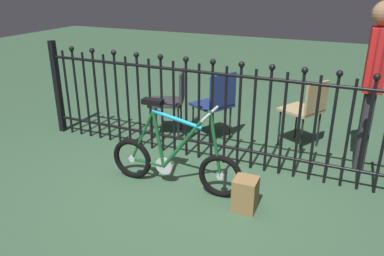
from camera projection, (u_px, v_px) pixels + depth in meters
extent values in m
plane|color=#385A3F|center=(191.00, 188.00, 3.73)|extent=(20.00, 20.00, 0.00)
cylinder|color=black|center=(58.00, 92.00, 4.92)|extent=(0.03, 0.03, 1.09)
sphere|color=black|center=(52.00, 47.00, 4.70)|extent=(0.06, 0.06, 0.06)
cylinder|color=black|center=(67.00, 93.00, 4.86)|extent=(0.03, 0.03, 1.09)
cylinder|color=black|center=(77.00, 94.00, 4.80)|extent=(0.03, 0.03, 1.09)
sphere|color=black|center=(72.00, 49.00, 4.59)|extent=(0.06, 0.06, 0.06)
cylinder|color=black|center=(87.00, 96.00, 4.74)|extent=(0.03, 0.03, 1.09)
cylinder|color=black|center=(97.00, 97.00, 4.68)|extent=(0.03, 0.03, 1.09)
sphere|color=black|center=(92.00, 51.00, 4.47)|extent=(0.06, 0.06, 0.06)
cylinder|color=black|center=(107.00, 99.00, 4.62)|extent=(0.03, 0.03, 1.09)
cylinder|color=black|center=(117.00, 101.00, 4.57)|extent=(0.03, 0.03, 1.09)
sphere|color=black|center=(114.00, 53.00, 4.35)|extent=(0.06, 0.06, 0.06)
cylinder|color=black|center=(128.00, 102.00, 4.51)|extent=(0.03, 0.03, 1.09)
cylinder|color=black|center=(139.00, 104.00, 4.45)|extent=(0.03, 0.03, 1.09)
sphere|color=black|center=(136.00, 55.00, 4.23)|extent=(0.06, 0.06, 0.06)
cylinder|color=black|center=(150.00, 105.00, 4.39)|extent=(0.03, 0.03, 1.09)
cylinder|color=black|center=(162.00, 107.00, 4.33)|extent=(0.03, 0.03, 1.09)
sphere|color=black|center=(160.00, 57.00, 4.12)|extent=(0.06, 0.06, 0.06)
cylinder|color=black|center=(174.00, 109.00, 4.27)|extent=(0.03, 0.03, 1.09)
cylinder|color=black|center=(186.00, 111.00, 4.21)|extent=(0.03, 0.03, 1.09)
sphere|color=black|center=(186.00, 59.00, 4.00)|extent=(0.06, 0.06, 0.06)
cylinder|color=black|center=(199.00, 113.00, 4.15)|extent=(0.03, 0.03, 1.09)
cylinder|color=black|center=(212.00, 115.00, 4.10)|extent=(0.03, 0.03, 1.09)
sphere|color=black|center=(213.00, 62.00, 3.88)|extent=(0.06, 0.06, 0.06)
cylinder|color=black|center=(225.00, 117.00, 4.04)|extent=(0.03, 0.03, 1.09)
cylinder|color=black|center=(239.00, 119.00, 3.98)|extent=(0.03, 0.03, 1.09)
sphere|color=black|center=(242.00, 65.00, 3.76)|extent=(0.06, 0.06, 0.06)
cylinder|color=black|center=(253.00, 121.00, 3.92)|extent=(0.03, 0.03, 1.09)
cylinder|color=black|center=(268.00, 123.00, 3.86)|extent=(0.03, 0.03, 1.09)
sphere|color=black|center=(272.00, 67.00, 3.65)|extent=(0.06, 0.06, 0.06)
cylinder|color=black|center=(283.00, 125.00, 3.80)|extent=(0.03, 0.03, 1.09)
cylinder|color=black|center=(298.00, 128.00, 3.74)|extent=(0.03, 0.03, 1.09)
sphere|color=black|center=(305.00, 70.00, 3.53)|extent=(0.06, 0.06, 0.06)
cylinder|color=black|center=(314.00, 130.00, 3.68)|extent=(0.03, 0.03, 1.09)
cylinder|color=black|center=(331.00, 133.00, 3.62)|extent=(0.03, 0.03, 1.09)
sphere|color=black|center=(340.00, 74.00, 3.41)|extent=(0.06, 0.06, 0.06)
cylinder|color=black|center=(348.00, 135.00, 3.57)|extent=(0.03, 0.03, 1.09)
cylinder|color=black|center=(366.00, 138.00, 3.51)|extent=(0.03, 0.03, 1.09)
sphere|color=black|center=(377.00, 77.00, 3.29)|extent=(0.06, 0.06, 0.06)
cylinder|color=black|center=(384.00, 141.00, 3.45)|extent=(0.03, 0.03, 1.09)
cylinder|color=black|center=(215.00, 145.00, 4.21)|extent=(4.39, 0.03, 0.03)
cylinder|color=black|center=(217.00, 74.00, 3.91)|extent=(4.39, 0.03, 0.03)
cube|color=black|center=(58.00, 88.00, 4.90)|extent=(0.07, 0.07, 1.20)
torus|color=black|center=(132.00, 159.00, 3.85)|extent=(0.43, 0.07, 0.43)
cylinder|color=silver|center=(132.00, 159.00, 3.85)|extent=(0.07, 0.03, 0.07)
torus|color=black|center=(220.00, 176.00, 3.51)|extent=(0.43, 0.07, 0.43)
cylinder|color=silver|center=(220.00, 176.00, 3.51)|extent=(0.07, 0.03, 0.07)
cylinder|color=#19592D|center=(186.00, 140.00, 3.52)|extent=(0.50, 0.05, 0.65)
cylinder|color=#19A5D8|center=(177.00, 119.00, 3.48)|extent=(0.50, 0.05, 0.14)
cylinder|color=#19592D|center=(159.00, 139.00, 3.64)|extent=(0.13, 0.04, 0.57)
cylinder|color=#19592D|center=(148.00, 162.00, 3.78)|extent=(0.36, 0.04, 0.04)
cylinder|color=#19592D|center=(142.00, 136.00, 3.70)|extent=(0.29, 0.03, 0.56)
cylinder|color=#19592D|center=(215.00, 145.00, 3.42)|extent=(0.14, 0.04, 0.63)
cylinder|color=silver|center=(210.00, 113.00, 3.32)|extent=(0.03, 0.03, 0.02)
cylinder|color=silver|center=(210.00, 114.00, 3.33)|extent=(0.04, 0.40, 0.03)
cylinder|color=silver|center=(153.00, 107.00, 3.53)|extent=(0.03, 0.03, 0.07)
cube|color=black|center=(153.00, 102.00, 3.51)|extent=(0.20, 0.10, 0.05)
cylinder|color=silver|center=(164.00, 166.00, 3.72)|extent=(0.18, 0.02, 0.18)
cylinder|color=black|center=(193.00, 121.00, 4.85)|extent=(0.02, 0.02, 0.43)
cylinder|color=black|center=(213.00, 116.00, 5.04)|extent=(0.02, 0.02, 0.43)
cylinder|color=black|center=(210.00, 129.00, 4.60)|extent=(0.02, 0.02, 0.43)
cylinder|color=black|center=(230.00, 123.00, 4.79)|extent=(0.02, 0.02, 0.43)
cube|color=navy|center=(212.00, 105.00, 4.74)|extent=(0.56, 0.56, 0.03)
cube|color=navy|center=(223.00, 91.00, 4.51)|extent=(0.21, 0.36, 0.40)
cylinder|color=black|center=(279.00, 128.00, 4.62)|extent=(0.02, 0.02, 0.45)
cylinder|color=black|center=(296.00, 122.00, 4.80)|extent=(0.02, 0.02, 0.45)
cylinder|color=black|center=(301.00, 136.00, 4.38)|extent=(0.02, 0.02, 0.45)
cylinder|color=black|center=(318.00, 129.00, 4.56)|extent=(0.02, 0.02, 0.45)
cube|color=tan|center=(301.00, 110.00, 4.50)|extent=(0.55, 0.55, 0.03)
cube|color=tan|center=(317.00, 98.00, 4.28)|extent=(0.21, 0.36, 0.35)
cylinder|color=black|center=(152.00, 123.00, 4.79)|extent=(0.02, 0.02, 0.43)
cylinder|color=black|center=(156.00, 114.00, 5.10)|extent=(0.02, 0.02, 0.43)
cylinder|color=black|center=(178.00, 124.00, 4.76)|extent=(0.02, 0.02, 0.43)
cylinder|color=black|center=(181.00, 115.00, 5.08)|extent=(0.02, 0.02, 0.43)
cube|color=#2D2D33|center=(166.00, 102.00, 4.85)|extent=(0.54, 0.54, 0.03)
cube|color=#2D2D33|center=(182.00, 86.00, 4.75)|extent=(0.17, 0.39, 0.37)
cylinder|color=#2D2D33|center=(364.00, 133.00, 3.90)|extent=(0.11, 0.11, 0.87)
cylinder|color=#2D2D33|center=(364.00, 128.00, 4.04)|extent=(0.11, 0.11, 0.87)
cube|color=red|center=(377.00, 60.00, 3.70)|extent=(0.19, 0.31, 0.62)
cylinder|color=red|center=(378.00, 61.00, 3.51)|extent=(0.08, 0.08, 0.59)
cylinder|color=red|center=(376.00, 53.00, 3.86)|extent=(0.08, 0.08, 0.59)
cube|color=olive|center=(245.00, 194.00, 3.34)|extent=(0.21, 0.21, 0.30)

